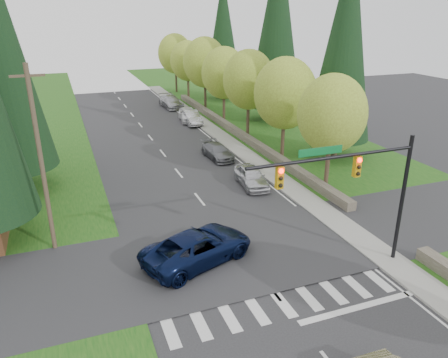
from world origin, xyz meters
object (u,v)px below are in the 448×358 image
parked_car_c (192,118)px  parked_car_e (171,102)px  suv_navy (198,247)px  parked_car_a (251,177)px  parked_car_d (188,114)px  parked_car_b (217,151)px

parked_car_c → parked_car_e: bearing=91.4°
suv_navy → parked_car_c: bearing=-36.6°
parked_car_e → parked_car_a: bearing=-95.9°
parked_car_d → suv_navy: bearing=-97.4°
parked_car_a → parked_car_e: (1.24, 28.82, 0.05)m
parked_car_a → parked_car_e: 28.85m
suv_navy → parked_car_d: 30.49m
parked_car_c → parked_car_d: bearing=91.4°
parked_car_b → parked_car_d: 14.02m
suv_navy → parked_car_b: suv_navy is taller
suv_navy → parked_car_a: 10.93m
parked_car_c → parked_car_d: 1.46m
suv_navy → parked_car_a: bearing=-59.3°
suv_navy → parked_car_b: 16.83m
parked_car_d → parked_car_e: bearing=98.0°
suv_navy → parked_car_c: (8.09, 27.94, -0.11)m
parked_car_a → parked_car_c: 19.46m
parked_car_b → parked_car_e: (1.40, 21.89, 0.15)m
suv_navy → parked_car_b: bearing=-43.9°
parked_car_d → parked_car_e: parked_car_d is taller
parked_car_c → parked_car_a: bearing=-92.3°
parked_car_c → parked_car_d: size_ratio=0.96×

